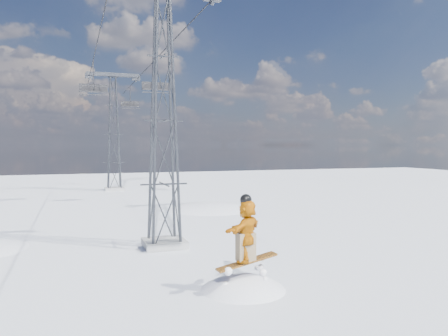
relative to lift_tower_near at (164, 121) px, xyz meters
The scene contains 7 objects.
ground 9.72m from the lift_tower_near, 95.71° to the right, with size 120.00×120.00×0.00m, color white.
lift_tower_near is the anchor object (origin of this frame).
lift_tower_far 25.00m from the lift_tower_near, 90.00° to the left, with size 5.20×1.80×11.43m.
haul_cables 12.70m from the lift_tower_near, 90.00° to the left, with size 4.46×51.00×0.06m.
lift_chair_mid 14.73m from the lift_tower_near, 81.18° to the left, with size 2.03×0.58×2.52m.
lift_chair_far 16.61m from the lift_tower_near, 97.76° to the left, with size 2.13×0.61×2.64m.
lift_chair_extra 30.18m from the lift_tower_near, 85.79° to the left, with size 1.97×0.57×2.44m.
Camera 1 is at (-2.87, -10.72, 4.44)m, focal length 35.00 mm.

